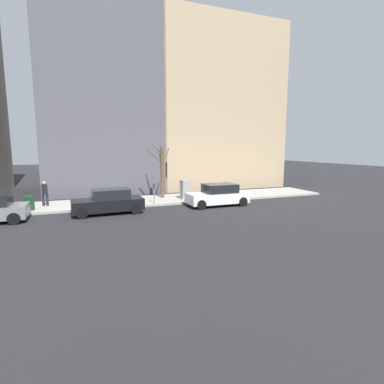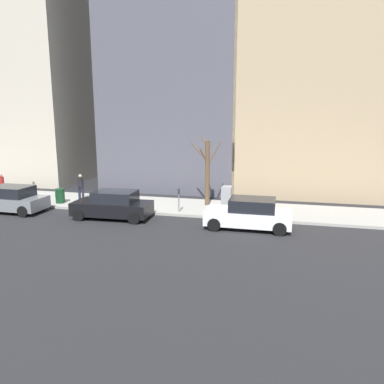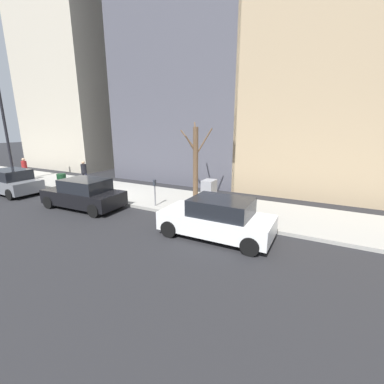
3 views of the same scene
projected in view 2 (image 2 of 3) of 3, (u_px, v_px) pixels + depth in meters
ground_plane at (117, 213)px, 21.63m from camera, size 120.00×120.00×0.00m
sidewalk at (131, 204)px, 23.52m from camera, size 4.00×36.00×0.15m
parked_car_white at (249, 214)px, 18.47m from camera, size 1.93×4.21×1.52m
parked_car_black at (113, 205)px, 20.31m from camera, size 2.07×4.27×1.52m
parked_car_grey at (10, 199)px, 21.69m from camera, size 1.97×4.23×1.52m
parking_meter at (179, 198)px, 21.03m from camera, size 0.14×0.10×1.35m
utility_box at (227, 199)px, 21.27m from camera, size 0.83×0.61×1.43m
bare_tree at (207, 171)px, 22.57m from camera, size 1.38×1.84×4.17m
trash_bin at (60, 196)px, 23.35m from camera, size 0.56×0.56×0.90m
pedestrian_near_meter at (81, 185)px, 24.18m from camera, size 0.36×0.40×1.66m
pedestrian_midblock at (1, 184)px, 24.51m from camera, size 0.36×0.36×1.66m
office_tower_left at (327, 82)px, 28.47m from camera, size 12.66×12.66×16.08m
office_tower_right at (33, 51)px, 31.76m from camera, size 9.06×9.06×21.87m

